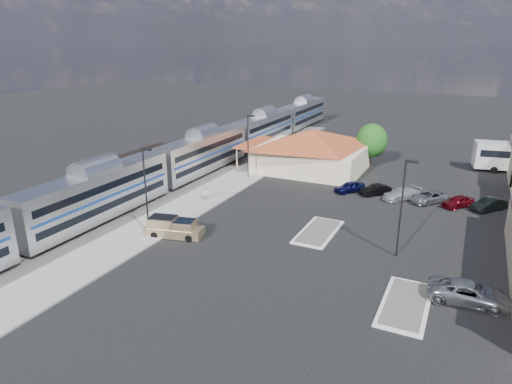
% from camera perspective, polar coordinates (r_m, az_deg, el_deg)
% --- Properties ---
extents(ground, '(280.00, 280.00, 0.00)m').
position_cam_1_polar(ground, '(46.32, 2.29, -5.12)').
color(ground, black).
rests_on(ground, ground).
extents(railbed, '(16.00, 100.00, 0.12)m').
position_cam_1_polar(railbed, '(63.06, -12.45, 0.98)').
color(railbed, '#4C4944').
rests_on(railbed, ground).
extents(platform, '(5.50, 92.00, 0.18)m').
position_cam_1_polar(platform, '(56.51, -6.46, -0.71)').
color(platform, gray).
rests_on(platform, ground).
extents(passenger_train, '(3.00, 104.00, 5.55)m').
position_cam_1_polar(passenger_train, '(66.70, -6.51, 4.76)').
color(passenger_train, silver).
rests_on(passenger_train, ground).
extents(freight_cars, '(2.80, 46.00, 4.00)m').
position_cam_1_polar(freight_cars, '(64.44, -14.65, 2.91)').
color(freight_cars, black).
rests_on(freight_cars, ground).
extents(station_depot, '(18.35, 12.24, 6.20)m').
position_cam_1_polar(station_depot, '(68.28, 6.90, 5.29)').
color(station_depot, beige).
rests_on(station_depot, ground).
extents(traffic_island_south, '(3.30, 7.50, 0.21)m').
position_cam_1_polar(traffic_island_south, '(46.73, 7.80, -4.93)').
color(traffic_island_south, silver).
rests_on(traffic_island_south, ground).
extents(traffic_island_north, '(3.30, 7.50, 0.21)m').
position_cam_1_polar(traffic_island_north, '(36.16, 18.17, -13.17)').
color(traffic_island_north, silver).
rests_on(traffic_island_north, ground).
extents(lamp_plat_s, '(1.08, 0.25, 9.00)m').
position_cam_1_polar(lamp_plat_s, '(45.04, -13.59, 0.91)').
color(lamp_plat_s, black).
rests_on(lamp_plat_s, ground).
extents(lamp_plat_n, '(1.08, 0.25, 9.00)m').
position_cam_1_polar(lamp_plat_n, '(62.97, -0.93, 6.36)').
color(lamp_plat_n, black).
rests_on(lamp_plat_n, ground).
extents(lamp_lot, '(1.08, 0.25, 9.00)m').
position_cam_1_polar(lamp_lot, '(41.44, 17.91, -1.01)').
color(lamp_lot, black).
rests_on(lamp_lot, ground).
extents(tree_depot, '(4.71, 4.71, 6.63)m').
position_cam_1_polar(tree_depot, '(71.85, 14.25, 6.24)').
color(tree_depot, '#382314').
rests_on(tree_depot, ground).
extents(pickup_truck, '(5.88, 3.25, 1.92)m').
position_cam_1_polar(pickup_truck, '(45.81, -10.12, -4.45)').
color(pickup_truck, tan).
rests_on(pickup_truck, ground).
extents(suv, '(5.99, 2.97, 1.63)m').
position_cam_1_polar(suv, '(37.79, 25.14, -11.38)').
color(suv, '#989B9F').
rests_on(suv, ground).
extents(person_a, '(0.42, 0.62, 1.65)m').
position_cam_1_polar(person_a, '(47.12, -12.78, -3.85)').
color(person_a, '#BDDF45').
rests_on(person_a, platform).
extents(person_b, '(0.80, 0.95, 1.73)m').
position_cam_1_polar(person_b, '(55.42, -6.42, -0.05)').
color(person_b, white).
rests_on(person_b, platform).
extents(parked_car_a, '(3.88, 4.21, 1.40)m').
position_cam_1_polar(parked_car_a, '(59.46, 11.63, 0.62)').
color(parked_car_a, '#0D0F42').
rests_on(parked_car_a, ground).
extents(parked_car_b, '(3.82, 3.92, 1.34)m').
position_cam_1_polar(parked_car_b, '(59.12, 14.70, 0.25)').
color(parked_car_b, black).
rests_on(parked_car_b, ground).
extents(parked_car_c, '(4.78, 5.16, 1.45)m').
position_cam_1_polar(parked_car_c, '(58.36, 17.71, -0.20)').
color(parked_car_c, silver).
rests_on(parked_car_c, ground).
extents(parked_car_d, '(4.95, 5.29, 1.38)m').
position_cam_1_polar(parked_car_d, '(58.36, 20.84, -0.59)').
color(parked_car_d, gray).
rests_on(parked_car_d, ground).
extents(parked_car_e, '(3.86, 4.19, 1.39)m').
position_cam_1_polar(parked_car_e, '(57.96, 23.94, -1.11)').
color(parked_car_e, maroon).
rests_on(parked_car_e, ground).
extents(parked_car_f, '(4.02, 4.39, 1.46)m').
position_cam_1_polar(parked_car_f, '(58.29, 27.08, -1.41)').
color(parked_car_f, black).
rests_on(parked_car_f, ground).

